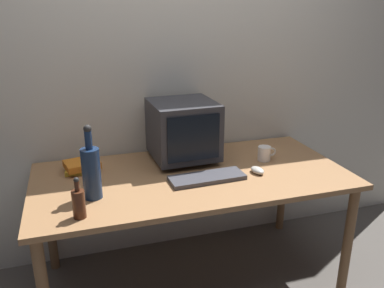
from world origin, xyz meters
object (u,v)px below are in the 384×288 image
Objects in this scene: crt_monitor at (183,130)px; bottle_short at (79,203)px; book_stack at (82,166)px; computer_mouse at (257,170)px; bottle_tall at (91,171)px; mug at (265,153)px; keyboard at (207,178)px.

crt_monitor reaches higher than bottle_short.
book_stack is at bearing 180.00° from crt_monitor.
crt_monitor is 0.51m from computer_mouse.
bottle_short is at bearing -139.91° from crt_monitor.
bottle_tall is at bearing -84.03° from book_stack.
mug is at bearing 43.46° from computer_mouse.
bottle_tall is 1.08m from mug.
keyboard is at bearing 17.43° from bottle_short.
bottle_short is at bearing -93.71° from book_stack.
bottle_short is 0.55m from book_stack.
crt_monitor is 3.35× the size of mug.
book_stack is at bearing 86.29° from bottle_short.
book_stack is (-0.61, 0.00, -0.16)m from crt_monitor.
mug is (1.13, 0.39, -0.03)m from bottle_short.
book_stack is at bearing 95.97° from bottle_tall.
bottle_short is at bearing -176.64° from computer_mouse.
book_stack is (0.04, 0.54, -0.04)m from bottle_short.
mug is at bearing 10.80° from bottle_tall.
mug is (1.09, -0.16, 0.01)m from book_stack.
computer_mouse is (0.31, -0.00, 0.01)m from keyboard.
bottle_short reaches higher than book_stack.
keyboard is 1.10× the size of bottle_tall.
crt_monitor reaches higher than book_stack.
computer_mouse is at bearing -18.94° from book_stack.
keyboard is 0.47m from mug.
crt_monitor is 4.02× the size of computer_mouse.
keyboard is 1.94× the size of book_stack.
book_stack is at bearing 152.21° from computer_mouse.
computer_mouse reaches higher than keyboard.
bottle_short is (-0.99, -0.22, 0.06)m from computer_mouse.
crt_monitor is at bearing 40.09° from bottle_short.
computer_mouse is 0.93m from bottle_tall.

